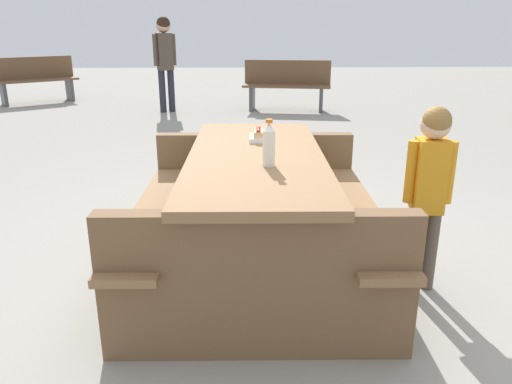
# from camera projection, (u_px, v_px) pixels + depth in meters

# --- Properties ---
(ground_plane) EXTENTS (30.00, 30.00, 0.00)m
(ground_plane) POSITION_uv_depth(u_px,v_px,m) (256.00, 273.00, 3.03)
(ground_plane) COLOR gray
(ground_plane) RESTS_ON ground
(picnic_table) EXTENTS (1.83, 1.44, 0.75)m
(picnic_table) POSITION_uv_depth(u_px,v_px,m) (256.00, 205.00, 2.88)
(picnic_table) COLOR olive
(picnic_table) RESTS_ON ground
(soda_bottle) EXTENTS (0.06, 0.06, 0.24)m
(soda_bottle) POSITION_uv_depth(u_px,v_px,m) (269.00, 145.00, 2.52)
(soda_bottle) COLOR silver
(soda_bottle) RESTS_ON picnic_table
(hotdog_tray) EXTENTS (0.18, 0.12, 0.08)m
(hotdog_tray) POSITION_uv_depth(u_px,v_px,m) (258.00, 136.00, 3.10)
(hotdog_tray) COLOR white
(hotdog_tray) RESTS_ON picnic_table
(child_in_coat) EXTENTS (0.17, 0.26, 1.05)m
(child_in_coat) POSITION_uv_depth(u_px,v_px,m) (430.00, 177.00, 2.65)
(child_in_coat) COLOR brown
(child_in_coat) RESTS_ON ground
(park_bench_mid) EXTENTS (0.63, 1.54, 0.85)m
(park_bench_mid) POSITION_uv_depth(u_px,v_px,m) (287.00, 84.00, 8.58)
(park_bench_mid) COLOR brown
(park_bench_mid) RESTS_ON ground
(park_bench_far) EXTENTS (1.18, 1.46, 0.85)m
(park_bench_far) POSITION_uv_depth(u_px,v_px,m) (35.00, 79.00, 9.44)
(park_bench_far) COLOR brown
(park_bench_far) RESTS_ON ground
(bystander_adult) EXTENTS (0.29, 0.36, 1.56)m
(bystander_adult) POSITION_uv_depth(u_px,v_px,m) (165.00, 52.00, 8.25)
(bystander_adult) COLOR #262633
(bystander_adult) RESTS_ON ground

